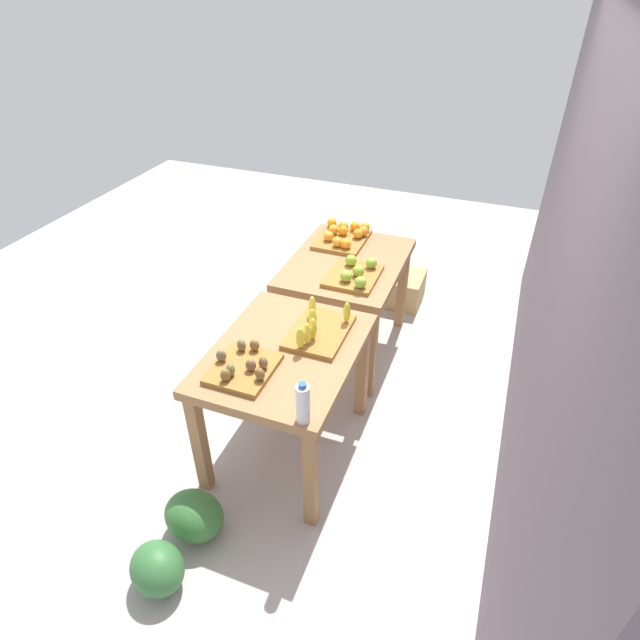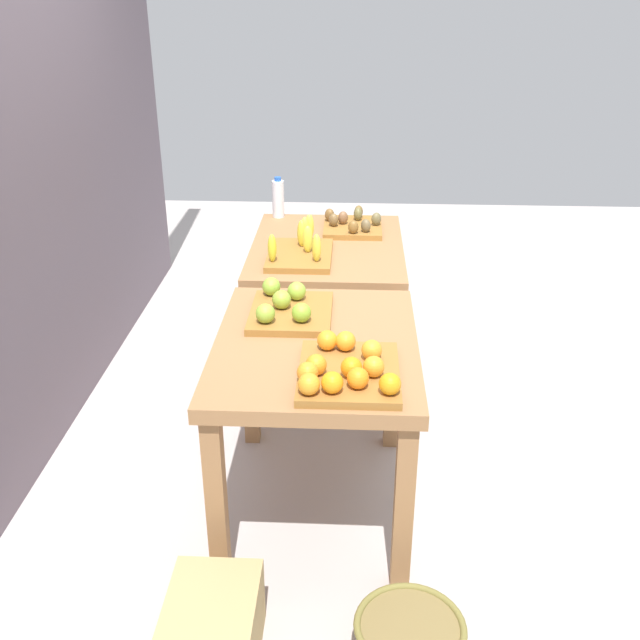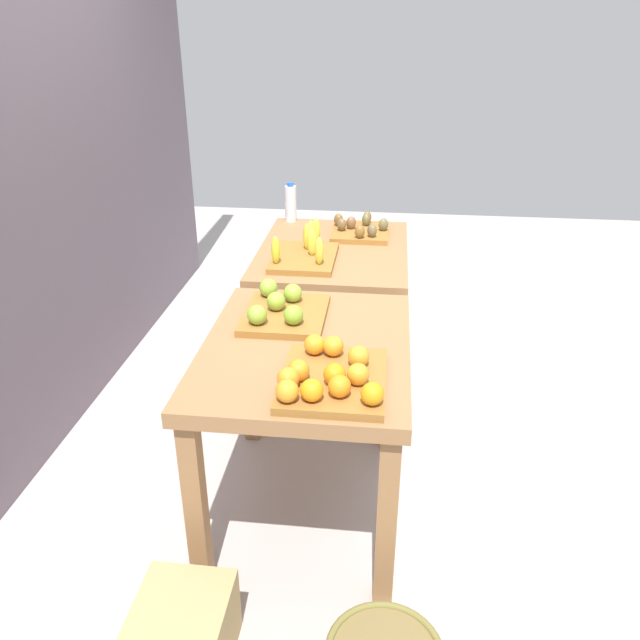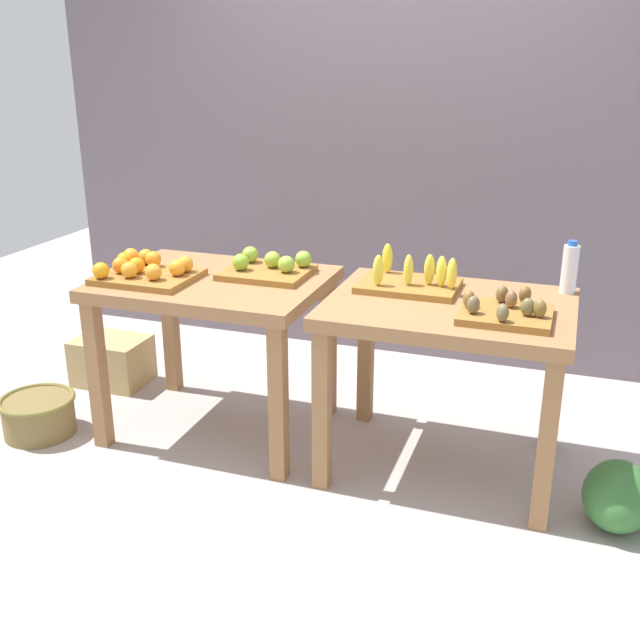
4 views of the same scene
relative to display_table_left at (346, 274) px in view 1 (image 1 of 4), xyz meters
name	(u,v)px [view 1 (image 1 of 4)]	position (x,y,z in m)	size (l,w,h in m)	color
ground_plane	(320,390)	(0.56, 0.00, -0.68)	(8.00, 8.00, 0.00)	#B2A8A4
back_wall	(574,233)	(0.56, 1.35, 0.82)	(4.40, 0.12, 3.00)	slate
display_table_left	(346,274)	(0.00, 0.00, 0.00)	(1.04, 0.80, 0.79)	#966941
display_table_right	(285,366)	(1.12, 0.00, 0.00)	(1.04, 0.80, 0.79)	#966941
orange_bin	(344,236)	(-0.30, -0.12, 0.16)	(0.45, 0.38, 0.11)	olive
apple_bin	(355,274)	(0.23, 0.13, 0.16)	(0.41, 0.34, 0.11)	olive
banana_crate	(318,329)	(0.92, 0.13, 0.16)	(0.45, 0.32, 0.17)	olive
kiwi_bin	(243,366)	(1.37, -0.13, 0.15)	(0.36, 0.33, 0.10)	olive
water_bottle	(303,403)	(1.59, 0.31, 0.23)	(0.07, 0.07, 0.24)	silver
watermelon_pile	(179,537)	(2.01, -0.24, -0.54)	(0.64, 0.38, 0.28)	#316734
wicker_basket	(337,279)	(-0.83, -0.35, -0.57)	(0.37, 0.37, 0.20)	olive
cardboard_produce_box	(405,289)	(-0.84, 0.30, -0.54)	(0.40, 0.30, 0.27)	tan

